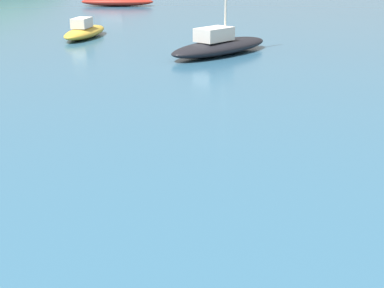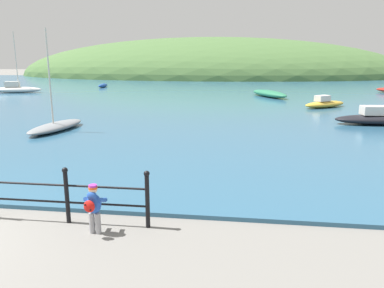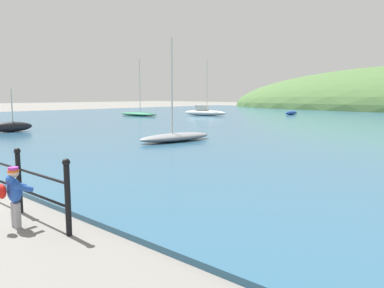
{
  "view_description": "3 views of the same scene",
  "coord_description": "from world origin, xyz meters",
  "views": [
    {
      "loc": [
        0.4,
        1.37,
        3.3
      ],
      "look_at": [
        4.87,
        6.36,
        0.92
      ],
      "focal_mm": 50.0,
      "sensor_mm": 36.0,
      "label": 1
    },
    {
      "loc": [
        6.36,
        -5.39,
        3.39
      ],
      "look_at": [
        4.97,
        4.91,
        0.98
      ],
      "focal_mm": 35.0,
      "sensor_mm": 36.0,
      "label": 2
    },
    {
      "loc": [
        9.65,
        -1.35,
        2.15
      ],
      "look_at": [
        3.32,
        5.66,
        0.92
      ],
      "focal_mm": 35.0,
      "sensor_mm": 36.0,
      "label": 3
    }
  ],
  "objects": [
    {
      "name": "boat_mid_harbor",
      "position": [
        -9.32,
        35.53,
        0.31
      ],
      "size": [
        0.67,
        2.48,
        0.42
      ],
      "color": "#1E4793",
      "rests_on": "water"
    },
    {
      "name": "child_in_coat",
      "position": [
        3.55,
        1.09,
        0.61
      ],
      "size": [
        0.39,
        0.54,
        1.0
      ],
      "color": "#99999E",
      "rests_on": "ground"
    },
    {
      "name": "water",
      "position": [
        0.0,
        32.0,
        0.05
      ],
      "size": [
        80.0,
        60.0,
        0.1
      ],
      "primitive_type": "cube",
      "color": "#2D5B7A",
      "rests_on": "ground"
    },
    {
      "name": "boat_blue_hull",
      "position": [
        -2.13,
        10.6,
        0.31
      ],
      "size": [
        1.63,
        3.92,
        4.55
      ],
      "color": "gray",
      "rests_on": "water"
    },
    {
      "name": "boat_twin_mast",
      "position": [
        -12.07,
        7.43,
        0.4
      ],
      "size": [
        0.88,
        2.36,
        2.41
      ],
      "color": "black",
      "rests_on": "water"
    },
    {
      "name": "boat_red_dinghy",
      "position": [
        -15.16,
        28.04,
        0.47
      ],
      "size": [
        4.76,
        2.27,
        5.65
      ],
      "color": "silver",
      "rests_on": "water"
    },
    {
      "name": "boat_nearest_quay",
      "position": [
        -19.77,
        23.18,
        0.32
      ],
      "size": [
        4.88,
        1.9,
        5.62
      ],
      "color": "#287551",
      "rests_on": "water"
    }
  ]
}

